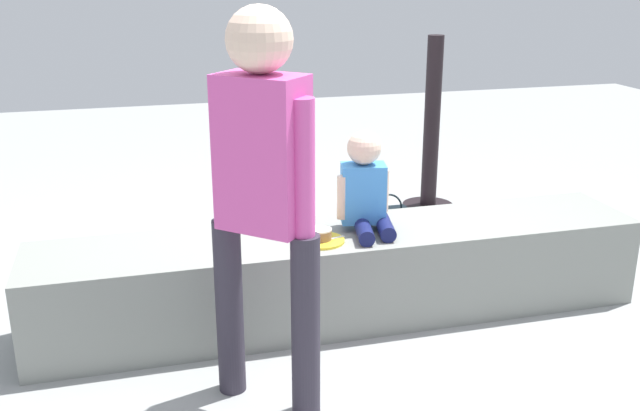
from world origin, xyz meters
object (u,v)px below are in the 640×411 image
Objects in this scene: adult_standing at (263,179)px; gift_bag at (356,201)px; cake_plate at (321,237)px; handbag_black_leather at (387,223)px; child_seated at (365,188)px; party_cup_red at (121,270)px; water_bottle_far_side at (232,239)px; water_bottle_near_gift at (285,264)px.

gift_bag is (1.00, 1.94, -0.79)m from adult_standing.
cake_plate is 0.75× the size of handbag_black_leather.
child_seated is 2.16× the size of cake_plate.
gift_bag is 1.66m from party_cup_red.
cake_plate is 0.70× the size of gift_bag.
gift_bag is 0.96m from water_bottle_far_side.
cake_plate is 1.31m from party_cup_red.
adult_standing is 0.79m from cake_plate.
party_cup_red is at bearing -160.82° from water_bottle_far_side.
cake_plate reaches higher than gift_bag.
handbag_black_leather is (0.47, 0.94, -0.55)m from child_seated.
gift_bag is 1.73× the size of water_bottle_far_side.
gift_bag is at bearing 103.26° from handbag_black_leather.
gift_bag reaches higher than handbag_black_leather.
handbag_black_leather is (0.76, 0.46, 0.01)m from water_bottle_near_gift.
cake_plate is 1.08× the size of water_bottle_near_gift.
cake_plate is at bearing 55.79° from adult_standing.
handbag_black_leather is at bearing 55.43° from cake_plate.
party_cup_red is (-1.56, -0.57, -0.09)m from gift_bag.
handbag_black_leather is at bearing 7.23° from party_cup_red.
adult_standing is 7.39× the size of water_bottle_near_gift.
gift_bag is 0.38m from handbag_black_leather.
child_seated is at bearing -62.06° from water_bottle_far_side.
water_bottle_near_gift is (0.32, 1.12, -0.83)m from adult_standing.
party_cup_red is (-0.66, -0.23, -0.03)m from water_bottle_far_side.
water_bottle_far_side reaches higher than party_cup_red.
adult_standing reaches higher than child_seated.
cake_plate is at bearing -114.19° from gift_bag.
water_bottle_near_gift is 0.53m from water_bottle_far_side.
water_bottle_far_side is 0.98m from handbag_black_leather.
gift_bag is 1.54× the size of water_bottle_near_gift.
cake_plate is at bearing -42.05° from party_cup_red.
child_seated reaches higher than cake_plate.
child_seated is at bearing -106.45° from gift_bag.
adult_standing reaches higher than water_bottle_near_gift.
adult_standing is 1.81m from water_bottle_far_side.
water_bottle_near_gift is (-0.05, 0.58, -0.37)m from cake_plate.
cake_plate is 2.07× the size of party_cup_red.
gift_bag is at bearing 62.85° from adult_standing.
adult_standing is 2.32m from gift_bag.
adult_standing is at bearing -105.85° from water_bottle_near_gift.
water_bottle_far_side is at bearing 19.18° from party_cup_red.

